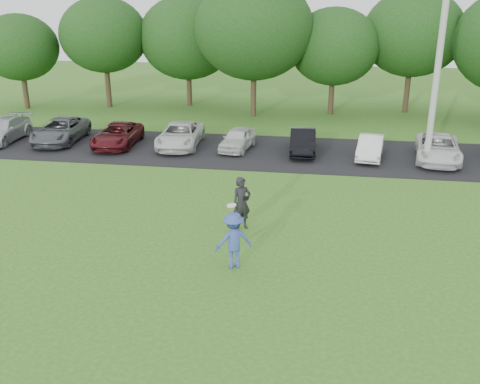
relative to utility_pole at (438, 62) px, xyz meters
name	(u,v)px	position (x,y,z in m)	size (l,w,h in m)	color
ground	(220,279)	(-7.32, -11.61, -4.73)	(100.00, 100.00, 0.00)	#34671D
parking_lot	(270,152)	(-7.32, 1.39, -4.71)	(32.00, 6.50, 0.03)	black
utility_pole	(438,62)	(0.00, 0.00, 0.00)	(0.28, 0.28, 9.45)	#B0B0AA
frisbee_player	(233,240)	(-7.07, -10.85, -3.88)	(1.25, 1.04, 1.93)	#3B51A7
camera_bystander	(242,203)	(-7.27, -8.12, -3.82)	(0.79, 0.74, 1.81)	black
parked_cars	(243,139)	(-8.69, 1.45, -4.11)	(30.87, 5.03, 1.23)	#BBBCC3
tree_row	(311,38)	(-5.81, 11.15, 0.18)	(42.39, 9.85, 8.64)	#38281C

